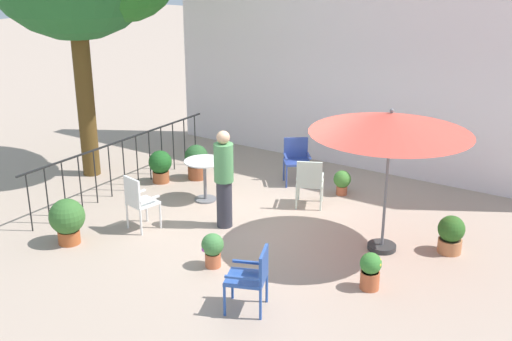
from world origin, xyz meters
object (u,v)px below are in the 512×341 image
patio_chair_0 (297,157)px  potted_plant_4 (370,270)px  patio_chair_2 (310,180)px  potted_plant_3 (196,160)px  patio_chair_3 (252,275)px  potted_plant_6 (342,181)px  potted_plant_0 (160,165)px  patio_chair_1 (139,199)px  potted_plant_1 (213,248)px  cafe_table_0 (205,173)px  potted_plant_5 (67,219)px  potted_plant_2 (451,234)px  standing_person (224,178)px  patio_umbrella_0 (391,124)px

patio_chair_0 → potted_plant_4: patio_chair_0 is taller
patio_chair_2 → potted_plant_3: size_ratio=1.28×
patio_chair_3 → potted_plant_6: bearing=100.4°
patio_chair_0 → potted_plant_0: (-2.25, -1.45, -0.17)m
patio_chair_2 → potted_plant_0: patio_chair_2 is taller
potted_plant_4 → potted_plant_3: bearing=155.5°
patio_chair_0 → patio_chair_1: (-1.06, -3.32, 0.01)m
patio_chair_2 → potted_plant_1: 2.74m
potted_plant_6 → patio_chair_2: bearing=-104.6°
cafe_table_0 → patio_chair_1: patio_chair_1 is taller
patio_chair_3 → potted_plant_6: size_ratio=1.82×
patio_chair_2 → potted_plant_0: bearing=-171.0°
potted_plant_5 → patio_chair_3: bearing=-0.6°
potted_plant_2 → potted_plant_6: (-2.42, 1.25, -0.04)m
patio_chair_1 → potted_plant_3: patio_chair_1 is taller
standing_person → potted_plant_0: bearing=156.2°
cafe_table_0 → potted_plant_1: bearing=-50.2°
cafe_table_0 → patio_chair_3: (2.77, -2.63, -0.03)m
potted_plant_6 → standing_person: size_ratio=0.28×
patio_chair_2 → potted_plant_4: 2.93m
patio_chair_3 → potted_plant_5: patio_chair_3 is taller
potted_plant_0 → potted_plant_1: bearing=-37.2°
patio_chair_2 → potted_plant_6: 0.93m
patio_chair_0 → potted_plant_0: size_ratio=1.37×
patio_chair_3 → standing_person: bearing=133.5°
potted_plant_2 → potted_plant_5: bearing=-150.0°
patio_chair_3 → potted_plant_1: size_ratio=1.65×
patio_chair_2 → potted_plant_3: (-2.59, 0.06, -0.13)m
potted_plant_3 → potted_plant_4: (4.66, -2.13, -0.10)m
patio_umbrella_0 → potted_plant_6: 2.88m
potted_plant_6 → standing_person: standing_person is taller
patio_chair_3 → potted_plant_5: size_ratio=1.16×
potted_plant_0 → potted_plant_1: size_ratio=1.25×
potted_plant_2 → standing_person: standing_person is taller
potted_plant_4 → patio_chair_1: bearing=-175.7°
potted_plant_1 → standing_person: 1.52m
patio_chair_2 → potted_plant_0: (-3.06, -0.48, -0.16)m
patio_chair_2 → potted_plant_5: bearing=-126.4°
cafe_table_0 → potted_plant_4: cafe_table_0 is taller
patio_chair_3 → potted_plant_4: bearing=51.2°
patio_chair_0 → potted_plant_2: patio_chair_0 is taller
cafe_table_0 → potted_plant_2: (4.41, 0.36, -0.23)m
potted_plant_6 → potted_plant_1: bearing=-95.4°
potted_plant_6 → standing_person: (-1.02, -2.35, 0.59)m
cafe_table_0 → patio_chair_2: patio_chair_2 is taller
patio_chair_0 → standing_person: bearing=-89.5°
cafe_table_0 → potted_plant_5: bearing=-105.3°
patio_umbrella_0 → patio_chair_3: (-0.74, -2.52, -1.51)m
patio_chair_1 → potted_plant_5: bearing=-120.8°
patio_chair_0 → patio_chair_2: size_ratio=0.99×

